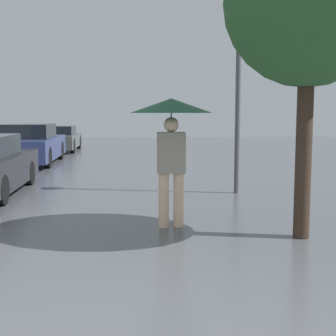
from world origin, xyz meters
The scene contains 5 objects.
pedestrian centered at (0.51, 4.08, 1.57)m, with size 1.20×1.20×1.90m.
parked_car_third centered at (-3.33, 13.24, 0.63)m, with size 1.73×4.54×1.34m.
parked_car_farthest centered at (-3.20, 18.61, 0.54)m, with size 1.74×4.28×1.13m.
tree centered at (2.22, 3.33, 3.10)m, with size 2.21×2.21×4.22m.
street_lamp centered at (2.18, 6.93, 3.26)m, with size 0.39×0.39×4.50m.
Camera 1 is at (-0.14, -2.71, 1.69)m, focal length 50.00 mm.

